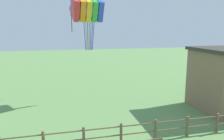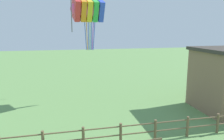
{
  "view_description": "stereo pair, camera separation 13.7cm",
  "coord_description": "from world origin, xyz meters",
  "views": [
    {
      "loc": [
        -2.85,
        -3.31,
        5.86
      ],
      "look_at": [
        0.0,
        8.67,
        3.54
      ],
      "focal_mm": 35.0,
      "sensor_mm": 36.0,
      "label": 1
    },
    {
      "loc": [
        -2.72,
        -3.34,
        5.86
      ],
      "look_at": [
        0.0,
        8.67,
        3.54
      ],
      "focal_mm": 35.0,
      "sensor_mm": 36.0,
      "label": 2
    }
  ],
  "objects": [
    {
      "name": "wooden_fence",
      "position": [
        -0.0,
        6.67,
        0.65
      ],
      "size": [
        19.18,
        0.14,
        1.15
      ],
      "color": "brown",
      "rests_on": "ground_plane"
    },
    {
      "name": "kite_rainbow_parafoil",
      "position": [
        -0.64,
        14.59,
        7.39
      ],
      "size": [
        3.05,
        2.36,
        4.26
      ],
      "color": "#E54C8C"
    }
  ]
}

